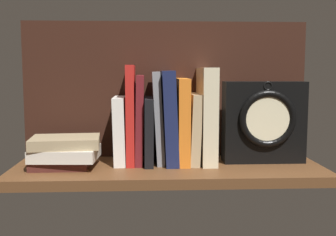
% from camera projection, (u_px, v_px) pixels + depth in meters
% --- Properties ---
extents(ground_plane, '(0.79, 0.27, 0.03)m').
position_uv_depth(ground_plane, '(168.00, 171.00, 1.07)').
color(ground_plane, brown).
extents(back_panel, '(0.79, 0.01, 0.38)m').
position_uv_depth(back_panel, '(166.00, 90.00, 1.18)').
color(back_panel, black).
rests_on(back_panel, ground_plane).
extents(book_white_catcher, '(0.03, 0.13, 0.18)m').
position_uv_depth(book_white_catcher, '(120.00, 130.00, 1.10)').
color(book_white_catcher, silver).
rests_on(book_white_catcher, ground_plane).
extents(book_red_requiem, '(0.02, 0.13, 0.26)m').
position_uv_depth(book_red_requiem, '(131.00, 114.00, 1.10)').
color(book_red_requiem, red).
rests_on(book_red_requiem, ground_plane).
extents(book_maroon_dawkins, '(0.02, 0.13, 0.23)m').
position_uv_depth(book_maroon_dawkins, '(140.00, 119.00, 1.10)').
color(book_maroon_dawkins, maroon).
rests_on(book_maroon_dawkins, ground_plane).
extents(book_black_skeptic, '(0.02, 0.16, 0.17)m').
position_uv_depth(book_black_skeptic, '(149.00, 130.00, 1.10)').
color(book_black_skeptic, black).
rests_on(book_black_skeptic, ground_plane).
extents(book_gray_chess, '(0.03, 0.12, 0.24)m').
position_uv_depth(book_gray_chess, '(158.00, 118.00, 1.10)').
color(book_gray_chess, gray).
rests_on(book_gray_chess, ground_plane).
extents(book_navy_bierce, '(0.04, 0.16, 0.24)m').
position_uv_depth(book_navy_bierce, '(169.00, 117.00, 1.10)').
color(book_navy_bierce, '#192147').
rests_on(book_navy_bierce, ground_plane).
extents(book_orange_pandolfini, '(0.03, 0.16, 0.22)m').
position_uv_depth(book_orange_pandolfini, '(182.00, 121.00, 1.11)').
color(book_orange_pandolfini, orange).
rests_on(book_orange_pandolfini, ground_plane).
extents(book_tan_shortstories, '(0.03, 0.15, 0.18)m').
position_uv_depth(book_tan_shortstories, '(194.00, 128.00, 1.11)').
color(book_tan_shortstories, tan).
rests_on(book_tan_shortstories, ground_plane).
extents(book_cream_twain, '(0.04, 0.16, 0.25)m').
position_uv_depth(book_cream_twain, '(207.00, 115.00, 1.11)').
color(book_cream_twain, beige).
rests_on(book_cream_twain, ground_plane).
extents(framed_clock, '(0.22, 0.07, 0.22)m').
position_uv_depth(framed_clock, '(264.00, 122.00, 1.10)').
color(framed_clock, black).
rests_on(framed_clock, ground_plane).
extents(book_stack_side, '(0.18, 0.14, 0.08)m').
position_uv_depth(book_stack_side, '(64.00, 152.00, 1.05)').
color(book_stack_side, '#471E19').
rests_on(book_stack_side, ground_plane).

